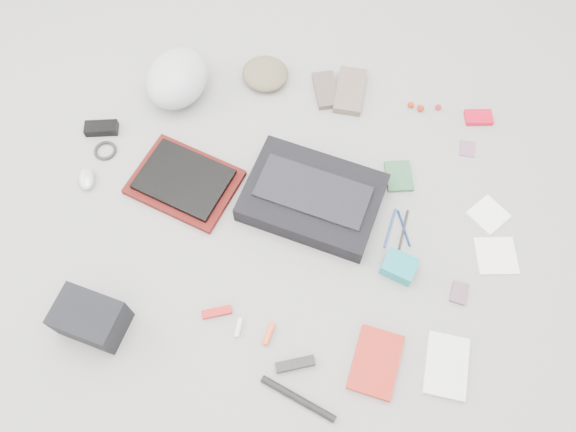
% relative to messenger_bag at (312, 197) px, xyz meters
% --- Properties ---
extents(ground_plane, '(4.00, 4.00, 0.00)m').
position_rel_messenger_bag_xyz_m(ground_plane, '(-0.07, -0.09, -0.04)').
color(ground_plane, gray).
extents(messenger_bag, '(0.53, 0.42, 0.08)m').
position_rel_messenger_bag_xyz_m(messenger_bag, '(0.00, 0.00, 0.00)').
color(messenger_bag, black).
rests_on(messenger_bag, ground_plane).
extents(bag_flap, '(0.42, 0.25, 0.01)m').
position_rel_messenger_bag_xyz_m(bag_flap, '(-0.00, 0.00, 0.04)').
color(bag_flap, black).
rests_on(bag_flap, messenger_bag).
extents(laptop_sleeve, '(0.43, 0.37, 0.03)m').
position_rel_messenger_bag_xyz_m(laptop_sleeve, '(-0.47, -0.00, -0.03)').
color(laptop_sleeve, '#56120F').
rests_on(laptop_sleeve, ground_plane).
extents(laptop, '(0.37, 0.31, 0.02)m').
position_rel_messenger_bag_xyz_m(laptop, '(-0.47, -0.00, -0.00)').
color(laptop, black).
rests_on(laptop, laptop_sleeve).
extents(bike_helmet, '(0.28, 0.33, 0.17)m').
position_rel_messenger_bag_xyz_m(bike_helmet, '(-0.60, 0.41, 0.05)').
color(bike_helmet, silver).
rests_on(bike_helmet, ground_plane).
extents(beanie, '(0.24, 0.23, 0.07)m').
position_rel_messenger_bag_xyz_m(beanie, '(-0.27, 0.53, -0.01)').
color(beanie, '#6E644A').
rests_on(beanie, ground_plane).
extents(mitten_left, '(0.14, 0.19, 0.03)m').
position_rel_messenger_bag_xyz_m(mitten_left, '(-0.02, 0.50, -0.03)').
color(mitten_left, brown).
rests_on(mitten_left, ground_plane).
extents(mitten_right, '(0.11, 0.22, 0.03)m').
position_rel_messenger_bag_xyz_m(mitten_right, '(0.08, 0.51, -0.02)').
color(mitten_right, '#746255').
rests_on(mitten_right, ground_plane).
extents(power_brick, '(0.13, 0.08, 0.03)m').
position_rel_messenger_bag_xyz_m(power_brick, '(-0.85, 0.18, -0.02)').
color(power_brick, black).
rests_on(power_brick, ground_plane).
extents(cable_coil, '(0.11, 0.11, 0.01)m').
position_rel_messenger_bag_xyz_m(cable_coil, '(-0.81, 0.09, -0.03)').
color(cable_coil, black).
rests_on(cable_coil, ground_plane).
extents(mouse, '(0.09, 0.11, 0.04)m').
position_rel_messenger_bag_xyz_m(mouse, '(-0.84, -0.05, -0.02)').
color(mouse, '#BBBBBF').
rests_on(mouse, ground_plane).
extents(camera_bag, '(0.23, 0.18, 0.13)m').
position_rel_messenger_bag_xyz_m(camera_bag, '(-0.63, -0.56, 0.03)').
color(camera_bag, black).
rests_on(camera_bag, ground_plane).
extents(multitool, '(0.10, 0.06, 0.02)m').
position_rel_messenger_bag_xyz_m(multitool, '(-0.25, -0.46, -0.03)').
color(multitool, '#B41714').
rests_on(multitool, ground_plane).
extents(toiletry_tube_white, '(0.02, 0.06, 0.02)m').
position_rel_messenger_bag_xyz_m(toiletry_tube_white, '(-0.17, -0.50, -0.03)').
color(toiletry_tube_white, silver).
rests_on(toiletry_tube_white, ground_plane).
extents(toiletry_tube_orange, '(0.03, 0.08, 0.02)m').
position_rel_messenger_bag_xyz_m(toiletry_tube_orange, '(-0.07, -0.51, -0.03)').
color(toiletry_tube_orange, '#EB582B').
rests_on(toiletry_tube_orange, ground_plane).
extents(u_lock, '(0.13, 0.07, 0.03)m').
position_rel_messenger_bag_xyz_m(u_lock, '(0.03, -0.59, -0.03)').
color(u_lock, black).
rests_on(u_lock, ground_plane).
extents(bike_pump, '(0.25, 0.11, 0.02)m').
position_rel_messenger_bag_xyz_m(bike_pump, '(0.06, -0.69, -0.03)').
color(bike_pump, black).
rests_on(bike_pump, ground_plane).
extents(book_red, '(0.17, 0.23, 0.02)m').
position_rel_messenger_bag_xyz_m(book_red, '(0.28, -0.54, -0.03)').
color(book_red, red).
rests_on(book_red, ground_plane).
extents(book_white, '(0.14, 0.20, 0.02)m').
position_rel_messenger_bag_xyz_m(book_white, '(0.51, -0.51, -0.03)').
color(book_white, white).
rests_on(book_white, ground_plane).
extents(notepad, '(0.12, 0.14, 0.01)m').
position_rel_messenger_bag_xyz_m(notepad, '(0.30, 0.16, -0.03)').
color(notepad, '#2F5F3C').
rests_on(notepad, ground_plane).
extents(pen_blue, '(0.04, 0.16, 0.01)m').
position_rel_messenger_bag_xyz_m(pen_blue, '(0.29, -0.06, -0.03)').
color(pen_blue, '#254292').
rests_on(pen_blue, ground_plane).
extents(pen_black, '(0.03, 0.16, 0.01)m').
position_rel_messenger_bag_xyz_m(pen_black, '(0.34, -0.06, -0.03)').
color(pen_black, black).
rests_on(pen_black, ground_plane).
extents(pen_navy, '(0.06, 0.14, 0.01)m').
position_rel_messenger_bag_xyz_m(pen_navy, '(0.34, -0.05, -0.04)').
color(pen_navy, navy).
rests_on(pen_navy, ground_plane).
extents(accordion_wallet, '(0.13, 0.12, 0.05)m').
position_rel_messenger_bag_xyz_m(accordion_wallet, '(0.33, -0.21, -0.01)').
color(accordion_wallet, teal).
rests_on(accordion_wallet, ground_plane).
extents(card_deck, '(0.06, 0.08, 0.01)m').
position_rel_messenger_bag_xyz_m(card_deck, '(0.54, -0.26, -0.03)').
color(card_deck, '#77586A').
rests_on(card_deck, ground_plane).
extents(napkin_top, '(0.16, 0.16, 0.01)m').
position_rel_messenger_bag_xyz_m(napkin_top, '(0.64, 0.05, -0.04)').
color(napkin_top, white).
rests_on(napkin_top, ground_plane).
extents(napkin_bottom, '(0.16, 0.16, 0.01)m').
position_rel_messenger_bag_xyz_m(napkin_bottom, '(0.66, -0.10, -0.04)').
color(napkin_bottom, white).
rests_on(napkin_bottom, ground_plane).
extents(lollipop_a, '(0.03, 0.03, 0.02)m').
position_rel_messenger_bag_xyz_m(lollipop_a, '(0.32, 0.49, -0.03)').
color(lollipop_a, red).
rests_on(lollipop_a, ground_plane).
extents(lollipop_b, '(0.03, 0.03, 0.03)m').
position_rel_messenger_bag_xyz_m(lollipop_b, '(0.36, 0.48, -0.03)').
color(lollipop_b, '#A12411').
rests_on(lollipop_b, ground_plane).
extents(lollipop_c, '(0.03, 0.03, 0.02)m').
position_rel_messenger_bag_xyz_m(lollipop_c, '(0.43, 0.50, -0.03)').
color(lollipop_c, '#AA1625').
rests_on(lollipop_c, ground_plane).
extents(altoids_tin, '(0.11, 0.08, 0.02)m').
position_rel_messenger_bag_xyz_m(altoids_tin, '(0.59, 0.47, -0.03)').
color(altoids_tin, red).
rests_on(altoids_tin, ground_plane).
extents(stamp_sheet, '(0.06, 0.07, 0.00)m').
position_rel_messenger_bag_xyz_m(stamp_sheet, '(0.55, 0.32, -0.04)').
color(stamp_sheet, '#8E5B7B').
rests_on(stamp_sheet, ground_plane).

